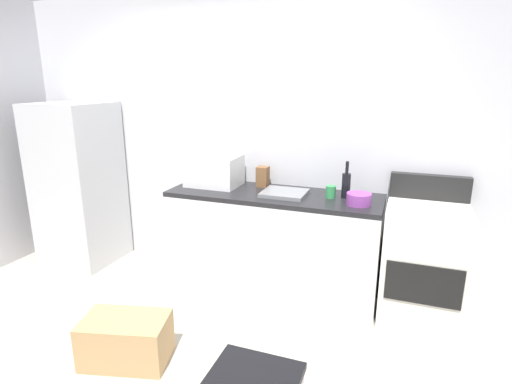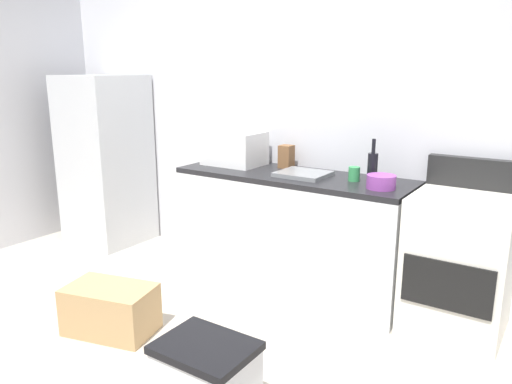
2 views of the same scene
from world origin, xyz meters
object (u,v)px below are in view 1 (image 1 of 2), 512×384
(microwave, at_px, (214,171))
(coffee_mug, at_px, (331,192))
(knife_block, at_px, (263,177))
(cardboard_box_medium, at_px, (126,340))
(refrigerator, at_px, (79,184))
(wine_bottle, at_px, (346,185))
(stove_oven, at_px, (423,261))
(mixing_bowl, at_px, (359,199))

(microwave, bearing_deg, coffee_mug, -2.10)
(microwave, xyz_separation_m, knife_block, (0.43, 0.11, -0.05))
(cardboard_box_medium, bearing_deg, refrigerator, 139.71)
(microwave, distance_m, knife_block, 0.44)
(refrigerator, distance_m, wine_bottle, 2.65)
(refrigerator, xyz_separation_m, cardboard_box_medium, (1.43, -1.21, -0.65))
(stove_oven, distance_m, wine_bottle, 0.84)
(coffee_mug, bearing_deg, stove_oven, -1.68)
(wine_bottle, xyz_separation_m, cardboard_box_medium, (-1.21, -1.34, -0.85))
(microwave, bearing_deg, stove_oven, -1.93)
(refrigerator, xyz_separation_m, microwave, (1.46, 0.12, 0.23))
(knife_block, height_order, cardboard_box_medium, knife_block)
(coffee_mug, bearing_deg, cardboard_box_medium, -130.31)
(stove_oven, height_order, mixing_bowl, stove_oven)
(knife_block, bearing_deg, refrigerator, -173.05)
(mixing_bowl, xyz_separation_m, cardboard_box_medium, (-1.33, -1.17, -0.79))
(stove_oven, height_order, coffee_mug, stove_oven)
(coffee_mug, relative_size, knife_block, 0.56)
(stove_oven, xyz_separation_m, knife_block, (-1.38, 0.17, 0.52))
(coffee_mug, height_order, mixing_bowl, coffee_mug)
(stove_oven, relative_size, mixing_bowl, 5.79)
(microwave, bearing_deg, mixing_bowl, -6.77)
(microwave, xyz_separation_m, mixing_bowl, (1.30, -0.15, -0.09))
(coffee_mug, height_order, knife_block, knife_block)
(knife_block, bearing_deg, wine_bottle, -8.11)
(knife_block, relative_size, mixing_bowl, 0.95)
(refrigerator, height_order, knife_block, refrigerator)
(wine_bottle, distance_m, cardboard_box_medium, 1.99)
(stove_oven, bearing_deg, refrigerator, -179.03)
(coffee_mug, xyz_separation_m, knife_block, (-0.64, 0.15, 0.04))
(microwave, bearing_deg, refrigerator, -175.46)
(knife_block, height_order, mixing_bowl, knife_block)
(mixing_bowl, bearing_deg, refrigerator, 179.21)
(microwave, distance_m, cardboard_box_medium, 1.59)
(coffee_mug, height_order, cardboard_box_medium, coffee_mug)
(knife_block, xyz_separation_m, mixing_bowl, (0.87, -0.27, -0.04))
(stove_oven, height_order, knife_block, stove_oven)
(refrigerator, height_order, wine_bottle, refrigerator)
(knife_block, bearing_deg, cardboard_box_medium, -107.54)
(microwave, xyz_separation_m, wine_bottle, (1.18, 0.01, -0.03))
(refrigerator, xyz_separation_m, mixing_bowl, (2.76, -0.04, 0.14))
(refrigerator, height_order, stove_oven, refrigerator)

